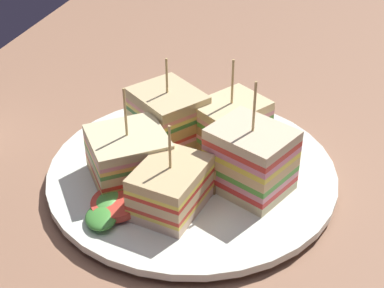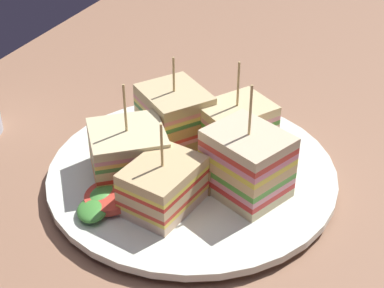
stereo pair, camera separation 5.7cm
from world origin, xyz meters
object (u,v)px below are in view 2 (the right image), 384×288
sandwich_wedge_1 (166,186)px  sandwich_wedge_2 (247,164)px  plate (192,173)px  sandwich_wedge_0 (129,152)px  sandwich_wedge_4 (175,115)px  chip_pile (189,171)px  sandwich_wedge_3 (236,126)px

sandwich_wedge_1 → sandwich_wedge_2: 7.82cm
plate → sandwich_wedge_1: bearing=2.2°
plate → sandwich_wedge_0: (3.01, -5.46, 2.99)cm
sandwich_wedge_4 → sandwich_wedge_1: bearing=-32.6°
plate → sandwich_wedge_1: size_ratio=3.29×
sandwich_wedge_4 → chip_pile: sandwich_wedge_4 is taller
sandwich_wedge_1 → sandwich_wedge_4: size_ratio=0.93×
sandwich_wedge_1 → sandwich_wedge_2: size_ratio=0.77×
sandwich_wedge_2 → sandwich_wedge_4: 11.84cm
sandwich_wedge_2 → sandwich_wedge_4: (-5.82, -10.30, -0.44)cm
sandwich_wedge_2 → sandwich_wedge_3: (-6.94, -3.72, -0.79)cm
sandwich_wedge_0 → sandwich_wedge_3: (-8.76, 7.87, 0.04)cm
sandwich_wedge_1 → sandwich_wedge_2: (-5.04, 5.89, 1.00)cm
sandwich_wedge_3 → chip_pile: (7.60, -1.91, -1.37)cm
sandwich_wedge_0 → chip_pile: size_ratio=1.32×
sandwich_wedge_2 → sandwich_wedge_1: bearing=63.9°
plate → sandwich_wedge_2: bearing=79.1°
chip_pile → sandwich_wedge_2: bearing=96.8°
sandwich_wedge_1 → sandwich_wedge_3: bearing=-1.4°
plate → sandwich_wedge_3: 6.93cm
sandwich_wedge_0 → sandwich_wedge_3: size_ratio=1.00×
sandwich_wedge_3 → sandwich_wedge_2: bearing=61.2°
sandwich_wedge_0 → sandwich_wedge_3: same height
sandwich_wedge_3 → sandwich_wedge_4: bearing=-47.5°
plate → sandwich_wedge_2: 7.32cm
sandwich_wedge_0 → chip_pile: sandwich_wedge_0 is taller
chip_pile → plate: bearing=-164.9°
sandwich_wedge_3 → chip_pile: 7.96cm
sandwich_wedge_2 → sandwich_wedge_3: sandwich_wedge_2 is taller
sandwich_wedge_1 → sandwich_wedge_0: bearing=69.5°
sandwich_wedge_4 → sandwich_wedge_3: bearing=44.9°
chip_pile → sandwich_wedge_0: bearing=-79.0°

